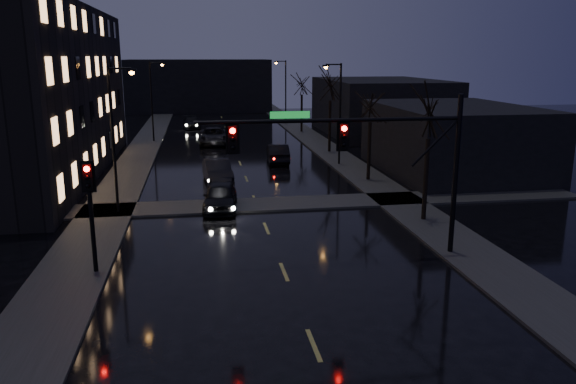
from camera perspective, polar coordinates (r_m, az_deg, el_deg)
name	(u,v)px	position (r m, az deg, el deg)	size (l,w,h in m)	color
ground	(329,382)	(15.96, 4.14, -18.68)	(160.00, 160.00, 0.00)	black
sidewalk_left	(137,159)	(49.14, -15.11, 3.25)	(3.00, 140.00, 0.12)	#2D2D2B
sidewalk_right	(333,154)	(50.23, 4.58, 3.90)	(3.00, 140.00, 0.12)	#2D2D2B
sidewalk_cross	(257,205)	(32.88, -3.15, -1.30)	(40.00, 3.00, 0.12)	#2D2D2B
apartment_block	(9,93)	(45.19, -26.48, 9.04)	(12.00, 30.00, 12.00)	black
commercial_right_near	(453,139)	(43.76, 16.43, 5.17)	(10.00, 14.00, 5.00)	black
commercial_right_far	(380,107)	(64.60, 9.34, 8.56)	(12.00, 18.00, 6.00)	black
far_block	(199,86)	(91.23, -9.04, 10.64)	(22.00, 10.00, 8.00)	black
signal_mast	(372,147)	(23.49, 8.55, 4.53)	(11.11, 0.41, 7.00)	black
signal_pole_left	(90,201)	(23.19, -19.46, -0.91)	(0.35, 0.41, 4.53)	black
tree_near	(430,103)	(29.58, 14.25, 8.75)	(3.52, 3.52, 8.08)	black
tree_mid_a	(371,97)	(38.97, 8.42, 9.53)	(3.30, 3.30, 7.58)	black
tree_mid_b	(331,78)	(50.50, 4.34, 11.43)	(3.74, 3.74, 8.59)	black
tree_far	(302,79)	(64.22, 1.42, 11.44)	(3.43, 3.43, 7.88)	black
streetlight_l_near	(116,128)	(31.65, -17.04, 6.24)	(1.53, 0.28, 8.00)	black
streetlight_l_far	(154,95)	(58.40, -13.50, 9.59)	(1.53, 0.28, 8.00)	black
streetlight_r_mid	(338,105)	(44.60, 5.05, 8.77)	(1.53, 0.28, 8.00)	black
streetlight_r_far	(284,87)	(72.02, -0.41, 10.66)	(1.53, 0.28, 8.00)	black
oncoming_car_a	(220,197)	(32.01, -6.90, -0.46)	(1.84, 4.58, 1.56)	black
oncoming_car_b	(217,171)	(38.97, -7.18, 2.09)	(1.68, 4.83, 1.59)	black
oncoming_car_c	(214,136)	(56.24, -7.57, 5.66)	(2.74, 5.95, 1.65)	black
oncoming_car_d	(192,123)	(69.42, -9.75, 6.97)	(1.94, 4.77, 1.38)	black
lead_car	(278,153)	(46.07, -1.06, 3.95)	(1.64, 4.69, 1.55)	black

